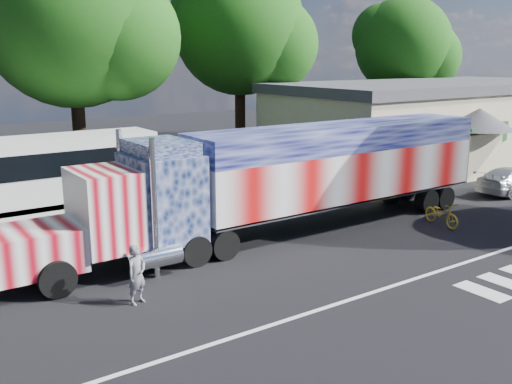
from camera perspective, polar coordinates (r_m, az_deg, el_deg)
ground at (r=19.46m, az=5.07°, el=-7.14°), size 100.00×100.00×0.00m
lane_markings at (r=18.18m, az=17.03°, el=-9.19°), size 30.00×2.67×0.01m
semi_truck at (r=22.17m, az=3.54°, el=1.58°), size 20.78×3.28×4.43m
coach_bus at (r=26.84m, az=-22.11°, el=1.53°), size 11.61×2.70×3.38m
hall_building at (r=40.44m, az=17.28°, el=6.82°), size 22.40×12.80×5.20m
woman at (r=16.46m, az=-11.84°, el=-8.07°), size 0.74×0.61×1.73m
bicycle at (r=24.74m, az=18.07°, el=-2.07°), size 0.96×1.97×0.99m
tree_n_mid at (r=31.78m, az=-17.67°, el=16.26°), size 9.73×9.26×13.43m
tree_far_ne at (r=49.87m, az=14.67°, el=13.91°), size 8.28×7.88×11.65m
tree_ne_a at (r=39.17m, az=-1.41°, el=15.91°), size 9.13×8.70×12.96m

